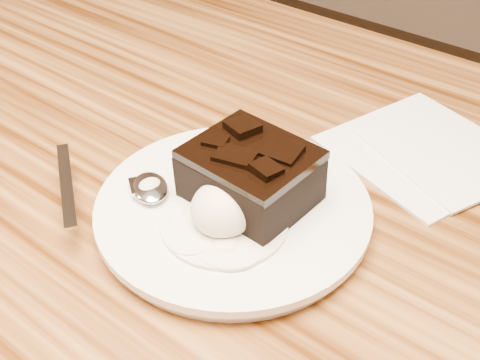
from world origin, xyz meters
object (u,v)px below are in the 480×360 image
Objects in this scene: ice_cream_scoop at (224,208)px; spoon at (150,189)px; napkin at (424,149)px; brownie at (251,178)px; plate at (233,211)px.

ice_cream_scoop is 0.08m from spoon.
ice_cream_scoop is at bearing -108.58° from napkin.
spoon reaches higher than napkin.
spoon is at bearing -146.28° from brownie.
ice_cream_scoop is at bearing -85.27° from brownie.
spoon is 0.29m from napkin.
plate is at bearing -25.78° from spoon.
napkin is (0.08, 0.19, -0.04)m from brownie.
spoon is at bearing -151.45° from plate.
plate reaches higher than napkin.
plate is at bearing -113.67° from napkin.
napkin is at bearing 66.33° from plate.
brownie reaches higher than plate.
plate is 1.34× the size of spoon.
ice_cream_scoop reaches higher than plate.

